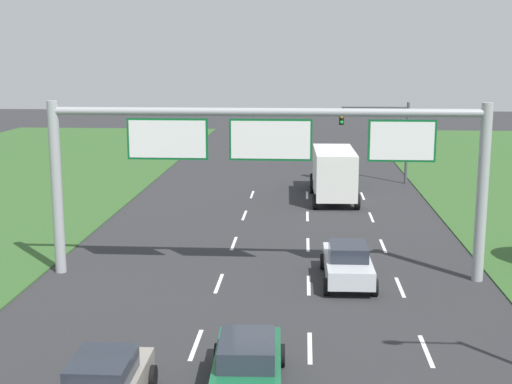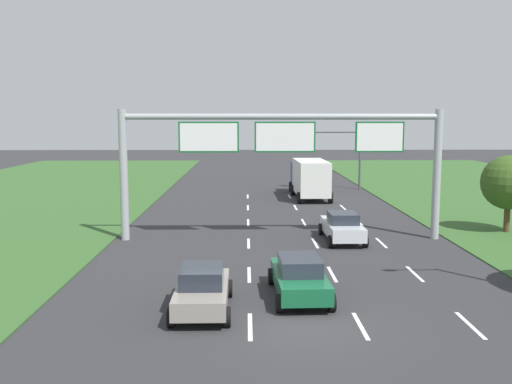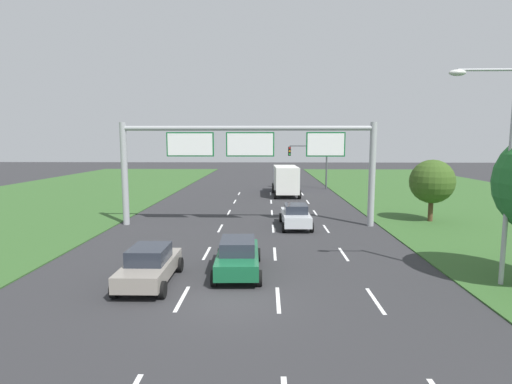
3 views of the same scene
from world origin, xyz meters
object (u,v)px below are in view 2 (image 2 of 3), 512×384
object	(u,v)px
sign_gantry	(282,148)
roadside_tree_mid	(509,183)
box_truck	(309,177)
car_near_red	(202,289)
car_lead_silver	(342,227)
car_mid_lane	(299,277)
traffic_light_mast	(339,147)

from	to	relation	value
sign_gantry	roadside_tree_mid	size ratio (longest dim) A/B	3.86
box_truck	roadside_tree_mid	size ratio (longest dim) A/B	1.87
car_near_red	car_lead_silver	size ratio (longest dim) A/B	0.93
car_mid_lane	traffic_light_mast	size ratio (longest dim) A/B	0.80
sign_gantry	roadside_tree_mid	distance (m)	13.22
sign_gantry	roadside_tree_mid	world-z (taller)	sign_gantry
car_near_red	car_mid_lane	world-z (taller)	car_near_red
car_mid_lane	box_truck	distance (m)	26.51
car_near_red	box_truck	distance (m)	28.57
car_lead_silver	traffic_light_mast	world-z (taller)	traffic_light_mast
car_near_red	car_mid_lane	distance (m)	3.74
car_lead_silver	box_truck	bearing A→B (deg)	88.85
car_lead_silver	car_mid_lane	distance (m)	10.09
box_truck	car_lead_silver	bearing A→B (deg)	-91.64
car_lead_silver	traffic_light_mast	xyz separation A→B (m)	(3.36, 22.11, 3.09)
box_truck	car_near_red	bearing A→B (deg)	-104.97
sign_gantry	traffic_light_mast	world-z (taller)	sign_gantry
car_mid_lane	traffic_light_mast	bearing A→B (deg)	76.16
sign_gantry	box_truck	bearing A→B (deg)	78.62
box_truck	traffic_light_mast	xyz separation A→B (m)	(3.30, 5.39, 2.16)
box_truck	roadside_tree_mid	bearing A→B (deg)	-57.99
sign_gantry	traffic_light_mast	bearing A→B (deg)	73.11
traffic_light_mast	roadside_tree_mid	world-z (taller)	traffic_light_mast
box_truck	traffic_light_mast	size ratio (longest dim) A/B	1.49
car_mid_lane	sign_gantry	world-z (taller)	sign_gantry
traffic_light_mast	roadside_tree_mid	xyz separation A→B (m)	(6.41, -20.10, -0.97)
sign_gantry	traffic_light_mast	distance (m)	22.60
car_mid_lane	car_near_red	bearing A→B (deg)	-159.13
traffic_light_mast	sign_gantry	bearing A→B (deg)	-106.89
box_truck	car_mid_lane	bearing A→B (deg)	-98.47
traffic_light_mast	roadside_tree_mid	distance (m)	21.12
car_lead_silver	car_near_red	bearing A→B (deg)	-121.90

